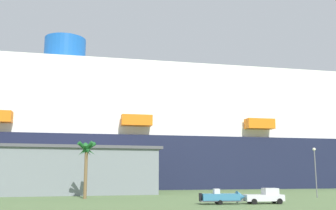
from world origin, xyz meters
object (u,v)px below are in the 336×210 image
(cruise_ship, at_px, (194,140))
(palm_tree, at_px, (86,154))
(pickup_truck, at_px, (265,196))
(small_boat_on_trailer, at_px, (225,197))
(street_lamp, at_px, (315,165))

(cruise_ship, relative_size, palm_tree, 29.79)
(cruise_ship, height_order, pickup_truck, cruise_ship)
(cruise_ship, distance_m, pickup_truck, 67.64)
(cruise_ship, bearing_deg, palm_tree, -125.88)
(small_boat_on_trailer, relative_size, palm_tree, 0.75)
(cruise_ship, xyz_separation_m, street_lamp, (5.82, -54.69, -8.94))
(small_boat_on_trailer, relative_size, street_lamp, 0.83)
(pickup_truck, relative_size, palm_tree, 0.59)
(small_boat_on_trailer, bearing_deg, pickup_truck, -5.58)
(cruise_ship, bearing_deg, pickup_truck, -98.59)
(cruise_ship, relative_size, small_boat_on_trailer, 39.63)
(cruise_ship, relative_size, pickup_truck, 50.86)
(cruise_ship, bearing_deg, street_lamp, -83.93)
(cruise_ship, distance_m, small_boat_on_trailer, 68.23)
(palm_tree, bearing_deg, street_lamp, -9.54)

